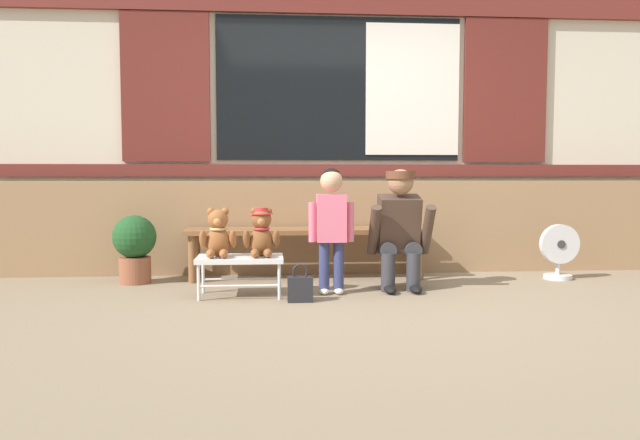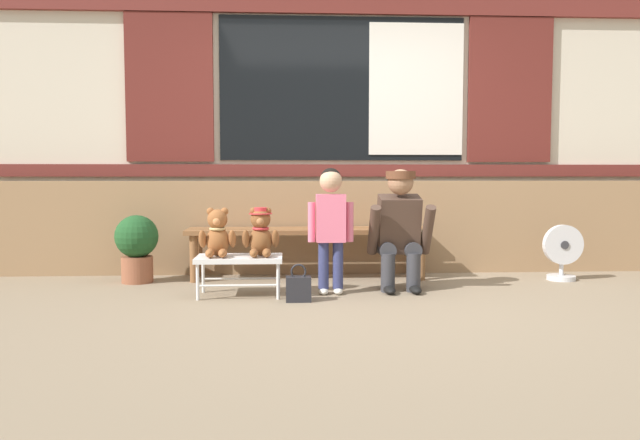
{
  "view_description": "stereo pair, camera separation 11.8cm",
  "coord_description": "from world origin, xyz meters",
  "views": [
    {
      "loc": [
        -0.67,
        -4.29,
        0.9
      ],
      "look_at": [
        -0.29,
        0.56,
        0.55
      ],
      "focal_mm": 34.65,
      "sensor_mm": 36.0,
      "label": 1
    },
    {
      "loc": [
        -0.56,
        -4.29,
        0.9
      ],
      "look_at": [
        -0.29,
        0.56,
        0.55
      ],
      "focal_mm": 34.65,
      "sensor_mm": 36.0,
      "label": 2
    }
  ],
  "objects": [
    {
      "name": "shop_facade",
      "position": [
        0.0,
        1.94,
        1.68
      ],
      "size": [
        8.09,
        0.26,
        3.33
      ],
      "color": "beige",
      "rests_on": "ground"
    },
    {
      "name": "potted_plant",
      "position": [
        -1.81,
        0.94,
        0.32
      ],
      "size": [
        0.36,
        0.36,
        0.57
      ],
      "color": "brown",
      "rests_on": "ground"
    },
    {
      "name": "adult_crouching",
      "position": [
        0.34,
        0.48,
        0.48
      ],
      "size": [
        0.5,
        0.49,
        0.95
      ],
      "color": "#333338",
      "rests_on": "ground"
    },
    {
      "name": "small_display_bench",
      "position": [
        -0.91,
        0.31,
        0.27
      ],
      "size": [
        0.64,
        0.36,
        0.3
      ],
      "color": "silver",
      "rests_on": "ground"
    },
    {
      "name": "handbag_on_ground",
      "position": [
        -0.47,
        0.08,
        0.1
      ],
      "size": [
        0.18,
        0.11,
        0.27
      ],
      "color": "#232328",
      "rests_on": "ground"
    },
    {
      "name": "teddy_bear_with_hat",
      "position": [
        -0.75,
        0.31,
        0.47
      ],
      "size": [
        0.28,
        0.27,
        0.36
      ],
      "color": "brown",
      "rests_on": "small_display_bench"
    },
    {
      "name": "brick_low_wall",
      "position": [
        0.0,
        1.43,
        0.42
      ],
      "size": [
        7.93,
        0.25,
        0.85
      ],
      "primitive_type": "cube",
      "color": "#997551",
      "rests_on": "ground"
    },
    {
      "name": "ground_plane",
      "position": [
        0.0,
        0.0,
        0.0
      ],
      "size": [
        60.0,
        60.0,
        0.0
      ],
      "primitive_type": "plane",
      "color": "#84725B"
    },
    {
      "name": "floor_fan",
      "position": [
        1.81,
        0.84,
        0.24
      ],
      "size": [
        0.34,
        0.24,
        0.48
      ],
      "color": "silver",
      "rests_on": "ground"
    },
    {
      "name": "child_standing",
      "position": [
        -0.22,
        0.34,
        0.59
      ],
      "size": [
        0.35,
        0.18,
        0.96
      ],
      "color": "navy",
      "rests_on": "ground"
    },
    {
      "name": "teddy_bear_plain",
      "position": [
        -1.07,
        0.31,
        0.46
      ],
      "size": [
        0.28,
        0.26,
        0.36
      ],
      "color": "#93562D",
      "rests_on": "small_display_bench"
    },
    {
      "name": "wooden_bench_long",
      "position": [
        -0.37,
        1.06,
        0.37
      ],
      "size": [
        2.1,
        0.4,
        0.44
      ],
      "color": "brown",
      "rests_on": "ground"
    }
  ]
}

